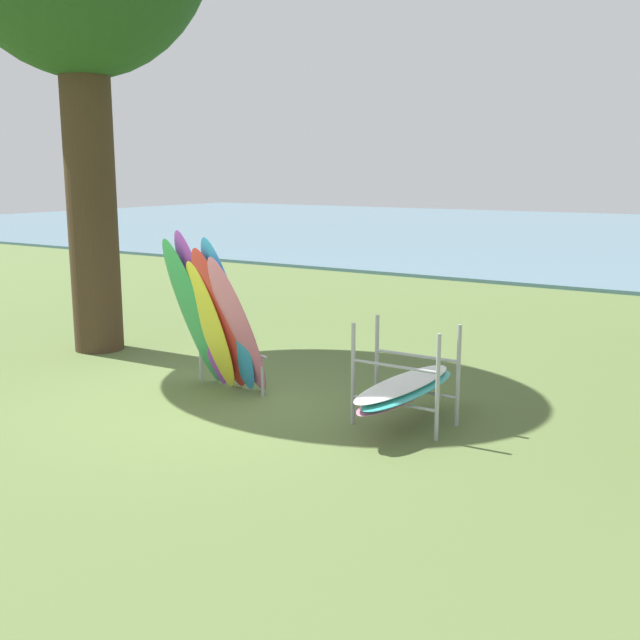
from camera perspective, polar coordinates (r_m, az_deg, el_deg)
The scene contains 4 objects.
ground_plane at distance 10.28m, azimuth -8.60°, elevation -6.11°, with size 80.00×80.00×0.00m, color #566B38.
lake_water at distance 38.46m, azimuth 22.79°, elevation 5.83°, with size 80.00×36.00×0.10m, color slate.
leaning_board_pile at distance 10.44m, azimuth -7.89°, elevation 0.07°, with size 1.47×1.03×2.27m.
board_storage_rack at distance 9.21m, azimuth 6.40°, elevation -5.04°, with size 1.15×2.12×1.25m.
Camera 1 is at (6.51, -7.36, 3.03)m, focal length 42.66 mm.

